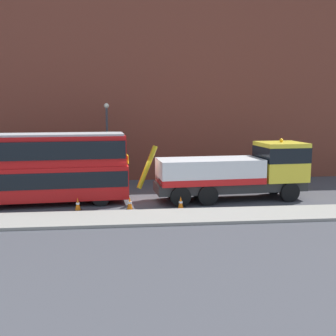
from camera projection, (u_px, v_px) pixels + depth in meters
ground_plane at (141, 200)px, 24.61m from camera, size 120.00×120.00×0.00m
near_kerb at (145, 217)px, 20.46m from camera, size 60.00×2.80×0.15m
building_facade at (136, 74)px, 31.04m from camera, size 60.00×1.50×16.00m
recovery_tow_truck at (238, 171)px, 24.58m from camera, size 10.22×3.35×3.67m
double_decker_bus at (30, 166)px, 23.21m from camera, size 11.18×3.43×4.06m
traffic_cone_near_bus at (78, 204)px, 22.09m from camera, size 0.36×0.36×0.72m
traffic_cone_midway at (130, 204)px, 22.31m from camera, size 0.36×0.36×0.72m
traffic_cone_near_truck at (181, 203)px, 22.41m from camera, size 0.36×0.36×0.72m
street_lamp at (107, 136)px, 29.32m from camera, size 0.36×0.36×5.83m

